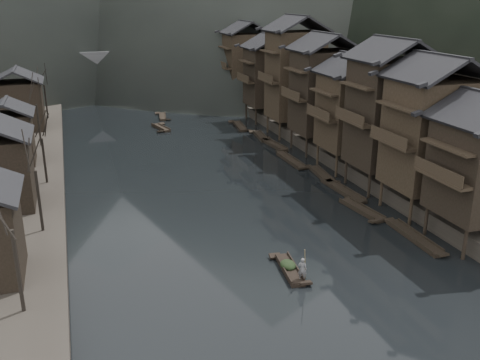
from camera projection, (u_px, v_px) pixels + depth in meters
name	position (u px, v px, depth m)	size (l,w,h in m)	color
water	(247.00, 230.00, 46.64)	(300.00, 300.00, 0.00)	black
right_bank	(364.00, 108.00, 92.50)	(40.00, 200.00, 1.80)	#2D2823
stilt_houses	(327.00, 81.00, 66.55)	(9.00, 67.60, 17.10)	black
left_houses	(5.00, 131.00, 56.92)	(8.10, 53.20, 8.73)	black
bare_trees	(37.00, 124.00, 55.31)	(3.89, 61.23, 7.79)	black
moored_sampans	(304.00, 166.00, 63.31)	(3.39, 50.29, 0.47)	black
midriver_boats	(142.00, 108.00, 95.70)	(6.81, 39.88, 0.45)	black
stone_bridge	(135.00, 69.00, 109.72)	(40.00, 6.00, 9.00)	#4C4C4F
hero_sampan	(289.00, 269.00, 39.51)	(1.61, 5.18, 0.44)	black
cargo_heap	(288.00, 261.00, 39.53)	(1.13, 1.47, 0.68)	black
boatman	(303.00, 266.00, 37.62)	(0.64, 0.42, 1.74)	slate
bamboo_pole	(307.00, 232.00, 36.83)	(0.06, 0.06, 3.79)	#8C7A51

